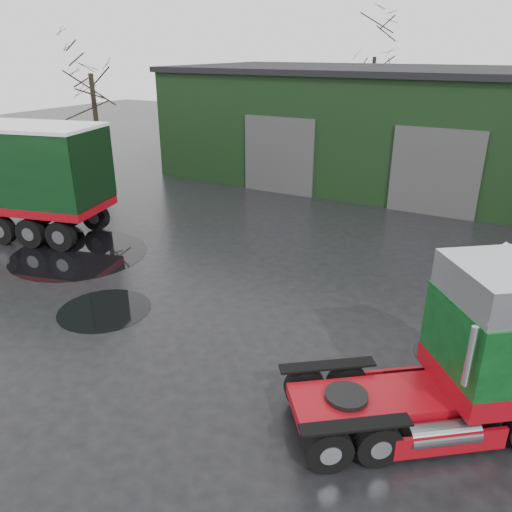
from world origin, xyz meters
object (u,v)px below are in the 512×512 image
at_px(hero_tractor, 418,352).
at_px(tree_back_a, 372,83).
at_px(tree_left, 94,104).
at_px(warehouse, 459,129).

distance_m(hero_tractor, tree_back_a, 32.80).
bearing_deg(tree_left, hero_tractor, -31.02).
bearing_deg(hero_tractor, tree_left, -158.39).
height_order(warehouse, tree_back_a, tree_back_a).
distance_m(warehouse, hero_tractor, 21.12).
relative_size(hero_tractor, tree_back_a, 0.61).
bearing_deg(tree_left, warehouse, 22.83).
bearing_deg(tree_back_a, hero_tractor, -71.25).
distance_m(warehouse, tree_left, 20.64).
relative_size(hero_tractor, tree_left, 0.68).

